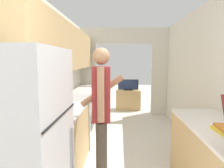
{
  "coord_description": "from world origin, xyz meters",
  "views": [
    {
      "loc": [
        -0.11,
        -0.77,
        1.59
      ],
      "look_at": [
        -0.26,
        3.07,
        1.13
      ],
      "focal_mm": 32.0,
      "sensor_mm": 36.0,
      "label": 1
    }
  ],
  "objects_px": {
    "range_oven": "(77,119)",
    "person": "(102,115)",
    "tv_cabinet": "(128,100)",
    "television": "(128,85)",
    "refrigerator": "(14,164)"
  },
  "relations": [
    {
      "from": "refrigerator",
      "to": "range_oven",
      "type": "height_order",
      "value": "refrigerator"
    },
    {
      "from": "range_oven",
      "to": "person",
      "type": "bearing_deg",
      "value": -66.24
    },
    {
      "from": "refrigerator",
      "to": "television",
      "type": "bearing_deg",
      "value": 78.13
    },
    {
      "from": "tv_cabinet",
      "to": "television",
      "type": "xyz_separation_m",
      "value": [
        0.0,
        -0.04,
        0.48
      ]
    },
    {
      "from": "refrigerator",
      "to": "person",
      "type": "distance_m",
      "value": 1.13
    },
    {
      "from": "television",
      "to": "tv_cabinet",
      "type": "bearing_deg",
      "value": 90.0
    },
    {
      "from": "range_oven",
      "to": "person",
      "type": "distance_m",
      "value": 1.59
    },
    {
      "from": "range_oven",
      "to": "tv_cabinet",
      "type": "relative_size",
      "value": 1.32
    },
    {
      "from": "refrigerator",
      "to": "tv_cabinet",
      "type": "bearing_deg",
      "value": 78.22
    },
    {
      "from": "person",
      "to": "tv_cabinet",
      "type": "relative_size",
      "value": 2.22
    },
    {
      "from": "range_oven",
      "to": "person",
      "type": "height_order",
      "value": "person"
    },
    {
      "from": "range_oven",
      "to": "television",
      "type": "xyz_separation_m",
      "value": [
        1.1,
        2.61,
        0.35
      ]
    },
    {
      "from": "person",
      "to": "refrigerator",
      "type": "bearing_deg",
      "value": 148.27
    },
    {
      "from": "range_oven",
      "to": "television",
      "type": "distance_m",
      "value": 2.85
    },
    {
      "from": "tv_cabinet",
      "to": "television",
      "type": "relative_size",
      "value": 1.21
    }
  ]
}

